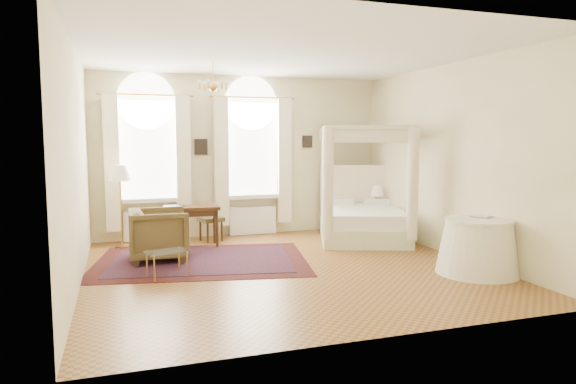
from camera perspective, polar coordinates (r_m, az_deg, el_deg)
name	(u,v)px	position (r m, az deg, el deg)	size (l,w,h in m)	color
ground	(286,268)	(8.13, -0.19, -8.42)	(6.00, 6.00, 0.00)	#925D2A
room_walls	(286,141)	(7.87, -0.20, 5.68)	(6.00, 6.00, 6.00)	#FFF4C2
window_left	(148,166)	(10.38, -15.27, 2.83)	(1.62, 0.27, 3.29)	silver
window_right	(253,164)	(10.70, -3.96, 3.12)	(1.62, 0.27, 3.29)	silver
chandelier	(213,85)	(8.86, -8.33, 11.66)	(0.51, 0.45, 0.50)	#B3843B
wall_pictures	(246,145)	(10.75, -4.69, 5.27)	(2.54, 0.03, 0.39)	black
canopy_bed	(363,214)	(10.33, 8.33, -2.48)	(2.27, 2.50, 2.25)	beige
nightstand	(375,219)	(11.07, 9.67, -3.01)	(0.43, 0.39, 0.61)	#3C2110
nightstand_lamp	(377,192)	(11.11, 9.87, -0.01)	(0.27, 0.27, 0.40)	#B3843B
writing_desk	(191,212)	(9.74, -10.68, -2.20)	(1.05, 0.59, 0.76)	#3C2110
laptop	(176,206)	(9.75, -12.29, -1.48)	(0.36, 0.23, 0.03)	black
stool	(211,221)	(10.23, -8.56, -3.22)	(0.52, 0.52, 0.48)	#4D4721
armchair	(159,234)	(8.82, -14.15, -4.58)	(0.92, 0.95, 0.86)	#4C3D20
coffee_table	(167,254)	(7.72, -13.31, -6.68)	(0.65, 0.54, 0.39)	silver
floor_lamp	(120,177)	(9.93, -18.16, 1.57)	(0.39, 0.39, 1.53)	#B3843B
oriental_rug	(202,261)	(8.67, -9.55, -7.54)	(3.82, 3.05, 0.01)	#451410
side_table	(478,247)	(8.23, 20.35, -5.71)	(1.22, 1.22, 0.83)	white
book	(478,217)	(8.22, 20.37, -2.63)	(0.22, 0.30, 0.03)	black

